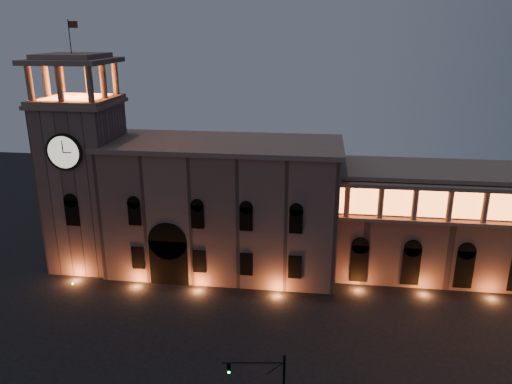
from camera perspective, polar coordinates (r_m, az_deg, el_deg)
ground at (r=51.46m, az=-6.19°, el=-19.48°), size 160.00×160.00×0.00m
government_building at (r=66.57m, az=-3.84°, el=-1.67°), size 30.80×12.80×17.60m
clock_tower at (r=70.43m, az=-18.94°, el=1.67°), size 9.80×9.80×32.40m
colonnade_wing at (r=71.11m, az=24.63°, el=-3.28°), size 40.60×11.50×14.50m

